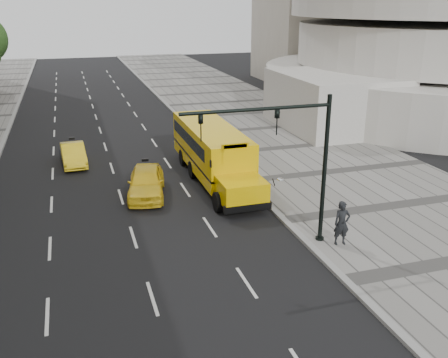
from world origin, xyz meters
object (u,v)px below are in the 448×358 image
object	(u,v)px
pedestrian	(342,223)
traffic_signal	(294,154)
school_bus	(212,149)
taxi_near	(146,182)
taxi_far	(73,154)

from	to	relation	value
pedestrian	traffic_signal	size ratio (longest dim) A/B	0.30
school_bus	taxi_near	xyz separation A→B (m)	(-4.15, -1.76, -0.99)
taxi_far	traffic_signal	world-z (taller)	traffic_signal
school_bus	taxi_far	bearing A→B (deg)	147.27
school_bus	traffic_signal	world-z (taller)	traffic_signal
traffic_signal	taxi_near	bearing A→B (deg)	122.38
school_bus	taxi_far	size ratio (longest dim) A/B	2.88
taxi_near	traffic_signal	xyz separation A→B (m)	(4.84, -7.63, 3.31)
school_bus	taxi_near	bearing A→B (deg)	-156.97
taxi_far	traffic_signal	xyz separation A→B (m)	(8.39, -14.34, 3.43)
taxi_near	taxi_far	distance (m)	7.59
school_bus	traffic_signal	distance (m)	9.70
pedestrian	traffic_signal	bearing A→B (deg)	168.87
school_bus	pedestrian	xyz separation A→B (m)	(2.73, -10.03, -0.66)
taxi_near	pedestrian	world-z (taller)	pedestrian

